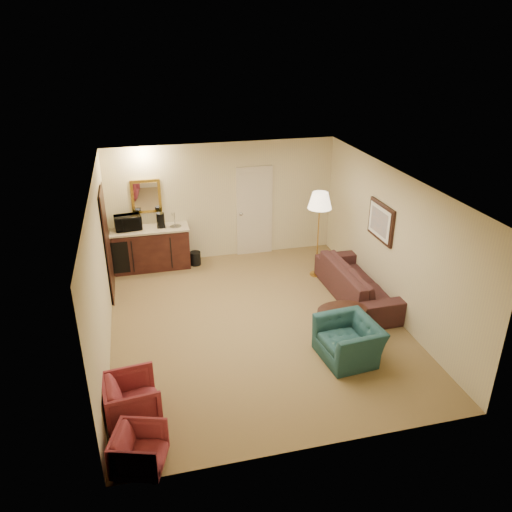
{
  "coord_description": "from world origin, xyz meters",
  "views": [
    {
      "loc": [
        -1.8,
        -7.37,
        4.78
      ],
      "look_at": [
        0.13,
        0.5,
        1.07
      ],
      "focal_mm": 35.0,
      "sensor_mm": 36.0,
      "label": 1
    }
  ],
  "objects_px": {
    "rose_chair_near": "(132,398)",
    "microwave": "(128,221)",
    "teal_armchair": "(349,335)",
    "rose_chair_far": "(139,448)",
    "wetbar_cabinet": "(151,248)",
    "waste_bin": "(195,258)",
    "sofa": "(360,277)",
    "floor_lamp": "(318,235)",
    "coffee_maker": "(161,220)",
    "coffee_table": "(341,322)"
  },
  "relations": [
    {
      "from": "rose_chair_near",
      "to": "microwave",
      "type": "xyz_separation_m",
      "value": [
        0.07,
        4.73,
        0.75
      ]
    },
    {
      "from": "sofa",
      "to": "coffee_table",
      "type": "xyz_separation_m",
      "value": [
        -0.82,
        -1.1,
        -0.21
      ]
    },
    {
      "from": "wetbar_cabinet",
      "to": "sofa",
      "type": "xyz_separation_m",
      "value": [
        3.8,
        -2.32,
        -0.0
      ]
    },
    {
      "from": "sofa",
      "to": "rose_chair_near",
      "type": "xyz_separation_m",
      "value": [
        -4.3,
        -2.35,
        -0.1
      ]
    },
    {
      "from": "waste_bin",
      "to": "sofa",
      "type": "bearing_deg",
      "value": -38.1
    },
    {
      "from": "teal_armchair",
      "to": "waste_bin",
      "type": "bearing_deg",
      "value": -160.56
    },
    {
      "from": "teal_armchair",
      "to": "wetbar_cabinet",
      "type": "bearing_deg",
      "value": -151.16
    },
    {
      "from": "wetbar_cabinet",
      "to": "coffee_maker",
      "type": "bearing_deg",
      "value": 2.02
    },
    {
      "from": "rose_chair_far",
      "to": "coffee_table",
      "type": "relative_size",
      "value": 0.69
    },
    {
      "from": "coffee_table",
      "to": "teal_armchair",
      "type": "bearing_deg",
      "value": -103.03
    },
    {
      "from": "wetbar_cabinet",
      "to": "rose_chair_far",
      "type": "xyz_separation_m",
      "value": [
        -0.44,
        -5.52,
        -0.16
      ]
    },
    {
      "from": "waste_bin",
      "to": "wetbar_cabinet",
      "type": "bearing_deg",
      "value": 175.69
    },
    {
      "from": "wetbar_cabinet",
      "to": "sofa",
      "type": "distance_m",
      "value": 4.45
    },
    {
      "from": "sofa",
      "to": "microwave",
      "type": "relative_size",
      "value": 4.34
    },
    {
      "from": "teal_armchair",
      "to": "waste_bin",
      "type": "distance_m",
      "value": 4.43
    },
    {
      "from": "wetbar_cabinet",
      "to": "teal_armchair",
      "type": "xyz_separation_m",
      "value": [
        2.83,
        -4.06,
        -0.04
      ]
    },
    {
      "from": "floor_lamp",
      "to": "waste_bin",
      "type": "bearing_deg",
      "value": 155.3
    },
    {
      "from": "floor_lamp",
      "to": "coffee_maker",
      "type": "xyz_separation_m",
      "value": [
        -3.1,
        1.19,
        0.16
      ]
    },
    {
      "from": "teal_armchair",
      "to": "rose_chair_near",
      "type": "bearing_deg",
      "value": -85.68
    },
    {
      "from": "wetbar_cabinet",
      "to": "coffee_table",
      "type": "xyz_separation_m",
      "value": [
        2.98,
        -3.42,
        -0.21
      ]
    },
    {
      "from": "microwave",
      "to": "sofa",
      "type": "bearing_deg",
      "value": -36.65
    },
    {
      "from": "coffee_maker",
      "to": "microwave",
      "type": "bearing_deg",
      "value": 172.68
    },
    {
      "from": "floor_lamp",
      "to": "waste_bin",
      "type": "height_order",
      "value": "floor_lamp"
    },
    {
      "from": "floor_lamp",
      "to": "coffee_maker",
      "type": "height_order",
      "value": "floor_lamp"
    },
    {
      "from": "rose_chair_far",
      "to": "microwave",
      "type": "relative_size",
      "value": 1.1
    },
    {
      "from": "waste_bin",
      "to": "microwave",
      "type": "xyz_separation_m",
      "value": [
        -1.36,
        0.13,
        0.95
      ]
    },
    {
      "from": "waste_bin",
      "to": "coffee_maker",
      "type": "bearing_deg",
      "value": 173.38
    },
    {
      "from": "rose_chair_near",
      "to": "rose_chair_far",
      "type": "xyz_separation_m",
      "value": [
        0.06,
        -0.85,
        -0.06
      ]
    },
    {
      "from": "rose_chair_near",
      "to": "waste_bin",
      "type": "height_order",
      "value": "rose_chair_near"
    },
    {
      "from": "rose_chair_near",
      "to": "coffee_maker",
      "type": "xyz_separation_m",
      "value": [
        0.75,
        4.68,
        0.72
      ]
    },
    {
      "from": "rose_chair_near",
      "to": "floor_lamp",
      "type": "distance_m",
      "value": 5.22
    },
    {
      "from": "waste_bin",
      "to": "microwave",
      "type": "relative_size",
      "value": 0.55
    },
    {
      "from": "rose_chair_near",
      "to": "microwave",
      "type": "relative_size",
      "value": 1.32
    },
    {
      "from": "coffee_table",
      "to": "coffee_maker",
      "type": "distance_m",
      "value": 4.46
    },
    {
      "from": "coffee_maker",
      "to": "coffee_table",
      "type": "bearing_deg",
      "value": -54.63
    },
    {
      "from": "teal_armchair",
      "to": "rose_chair_far",
      "type": "distance_m",
      "value": 3.58
    },
    {
      "from": "coffee_table",
      "to": "microwave",
      "type": "distance_m",
      "value": 4.94
    },
    {
      "from": "teal_armchair",
      "to": "coffee_table",
      "type": "relative_size",
      "value": 1.12
    },
    {
      "from": "teal_armchair",
      "to": "floor_lamp",
      "type": "distance_m",
      "value": 2.97
    },
    {
      "from": "wetbar_cabinet",
      "to": "rose_chair_far",
      "type": "bearing_deg",
      "value": -94.53
    },
    {
      "from": "wetbar_cabinet",
      "to": "coffee_maker",
      "type": "distance_m",
      "value": 0.67
    },
    {
      "from": "rose_chair_near",
      "to": "rose_chair_far",
      "type": "height_order",
      "value": "rose_chair_near"
    },
    {
      "from": "rose_chair_far",
      "to": "floor_lamp",
      "type": "distance_m",
      "value": 5.79
    },
    {
      "from": "teal_armchair",
      "to": "rose_chair_near",
      "type": "distance_m",
      "value": 3.38
    },
    {
      "from": "rose_chair_near",
      "to": "microwave",
      "type": "height_order",
      "value": "microwave"
    },
    {
      "from": "waste_bin",
      "to": "microwave",
      "type": "height_order",
      "value": "microwave"
    },
    {
      "from": "coffee_maker",
      "to": "rose_chair_far",
      "type": "bearing_deg",
      "value": -100.21
    },
    {
      "from": "teal_armchair",
      "to": "waste_bin",
      "type": "xyz_separation_m",
      "value": [
        -1.9,
        3.99,
        -0.27
      ]
    },
    {
      "from": "microwave",
      "to": "coffee_maker",
      "type": "relative_size",
      "value": 1.69
    },
    {
      "from": "wetbar_cabinet",
      "to": "microwave",
      "type": "xyz_separation_m",
      "value": [
        -0.43,
        0.06,
        0.64
      ]
    }
  ]
}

